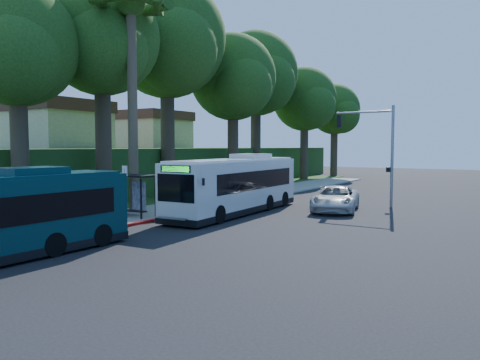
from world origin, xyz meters
The scene contains 18 objects.
ground centered at (0.00, 0.00, 0.00)m, with size 140.00×140.00×0.00m, color black.
sidewalk centered at (-7.30, 0.00, 0.06)m, with size 4.50×70.00×0.12m, color gray.
red_curb centered at (-5.00, -4.00, 0.07)m, with size 0.25×30.00×0.13m, color #9C1111.
grass_verge centered at (-13.00, 5.00, 0.03)m, with size 8.00×70.00×0.06m, color #234719.
bus_shelter centered at (-7.26, -2.86, 1.81)m, with size 3.20×1.51×2.55m.
stop_sign_pole centered at (-5.40, -5.00, 2.08)m, with size 0.35×0.06×3.17m.
traffic_signal_pole centered at (3.78, 10.00, 4.42)m, with size 4.10×0.30×7.00m.
palm_tree centered at (-8.20, -1.50, 12.38)m, with size 4.20×4.20×14.40m.
hillside_backdrop centered at (-26.30, 15.10, 2.44)m, with size 24.00×60.00×8.80m.
tree_0 centered at (-12.40, -0.02, 11.20)m, with size 8.40×8.00×15.70m.
tree_1 centered at (-13.37, 7.98, 12.73)m, with size 10.50×10.00×18.26m.
tree_2 centered at (-11.89, 15.98, 10.48)m, with size 8.82×8.40×15.12m.
tree_3 centered at (-13.88, 23.98, 11.98)m, with size 10.08×9.60×17.28m.
tree_4 centered at (-11.40, 31.98, 9.73)m, with size 8.40×8.00×14.14m.
tree_5 centered at (-10.41, 39.99, 8.96)m, with size 7.35×7.00×12.86m.
tree_6 centered at (-12.91, -6.01, 9.71)m, with size 7.56×7.20×13.74m.
white_bus centered at (-2.78, 1.98, 1.81)m, with size 3.19×12.55×3.71m.
pickup centered at (2.20, 6.12, 0.81)m, with size 2.68×5.81×1.61m, color silver.
Camera 1 is at (12.75, -22.80, 4.19)m, focal length 35.00 mm.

